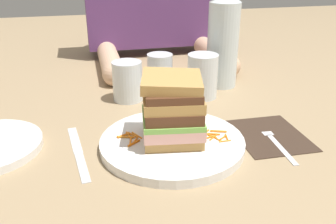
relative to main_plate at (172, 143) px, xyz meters
The scene contains 28 objects.
ground_plane 0.01m from the main_plate, 82.51° to the left, with size 3.00×3.00×0.00m, color #9E8460.
main_plate is the anchor object (origin of this frame).
sandwich 0.07m from the main_plate, 127.63° to the left, with size 0.12×0.12×0.12m.
carrot_shred_0 0.08m from the main_plate, 164.28° to the left, with size 0.00×0.00×0.03m, color orange.
carrot_shred_1 0.08m from the main_plate, 158.45° to the left, with size 0.00×0.00×0.02m, color orange.
carrot_shred_2 0.07m from the main_plate, behind, with size 0.00×0.00×0.03m, color orange.
carrot_shred_3 0.09m from the main_plate, 160.47° to the left, with size 0.00×0.00×0.02m, color orange.
carrot_shred_4 0.07m from the main_plate, behind, with size 0.00×0.00×0.03m, color orange.
carrot_shred_5 0.07m from the main_plate, 157.03° to the left, with size 0.00×0.00×0.03m, color orange.
carrot_shred_6 0.07m from the main_plate, behind, with size 0.00×0.00×0.02m, color orange.
carrot_shred_7 0.07m from the main_plate, 157.34° to the left, with size 0.00×0.00×0.03m, color orange.
carrot_shred_8 0.08m from the main_plate, 11.09° to the right, with size 0.00×0.00×0.02m, color orange.
carrot_shred_9 0.10m from the main_plate, 19.54° to the right, with size 0.00×0.00×0.02m, color orange.
carrot_shred_10 0.07m from the main_plate, 10.84° to the right, with size 0.00×0.00×0.02m, color orange.
carrot_shred_11 0.09m from the main_plate, ahead, with size 0.00×0.00×0.03m, color orange.
carrot_shred_12 0.08m from the main_plate, ahead, with size 0.00×0.00×0.03m, color orange.
carrot_shred_13 0.07m from the main_plate, ahead, with size 0.00×0.00×0.03m, color orange.
carrot_shred_14 0.07m from the main_plate, ahead, with size 0.00×0.00×0.03m, color orange.
carrot_shred_15 0.10m from the main_plate, 10.45° to the right, with size 0.00×0.00×0.02m, color orange.
carrot_shred_16 0.08m from the main_plate, 15.38° to the right, with size 0.00×0.00×0.02m, color orange.
carrot_shred_17 0.09m from the main_plate, 11.57° to the right, with size 0.00×0.00×0.02m, color orange.
napkin_dark 0.19m from the main_plate, ahead, with size 0.13×0.16×0.00m, color #38281E.
fork 0.19m from the main_plate, ahead, with size 0.03×0.17×0.00m.
knife 0.17m from the main_plate, behind, with size 0.04×0.20×0.00m.
juice_glass 0.26m from the main_plate, 59.82° to the left, with size 0.07×0.07×0.10m.
water_bottle 0.37m from the main_plate, 55.03° to the left, with size 0.08×0.08×0.28m.
empty_tumbler_0 0.25m from the main_plate, 100.84° to the left, with size 0.07×0.07×0.09m, color silver.
empty_tumbler_1 0.30m from the main_plate, 81.97° to the left, with size 0.06×0.06×0.09m, color silver.
Camera 1 is at (-0.14, -0.57, 0.33)m, focal length 39.22 mm.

